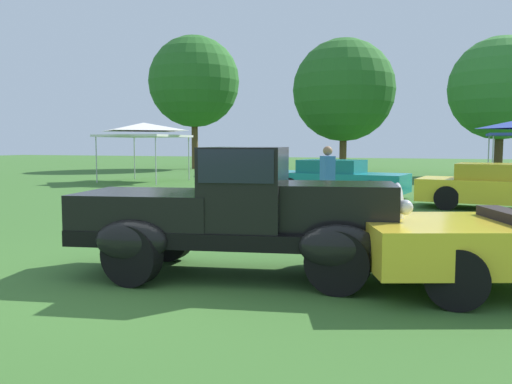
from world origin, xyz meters
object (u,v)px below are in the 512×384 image
show_car_yellow (499,187)px  show_car_teal (336,179)px  spectator_between_cars (327,179)px  canopy_tent_left_field (144,129)px  feature_pickup_truck (240,211)px

show_car_yellow → show_car_teal: bearing=159.2°
spectator_between_cars → canopy_tent_left_field: 13.96m
show_car_yellow → spectator_between_cars: size_ratio=2.55×
feature_pickup_truck → show_car_yellow: bearing=66.8°
canopy_tent_left_field → show_car_teal: bearing=-22.4°
show_car_teal → spectator_between_cars: (0.83, -4.98, 0.31)m
show_car_teal → show_car_yellow: size_ratio=1.08×
spectator_between_cars → canopy_tent_left_field: bearing=139.6°
feature_pickup_truck → show_car_yellow: (3.81, 8.90, -0.26)m
spectator_between_cars → feature_pickup_truck: bearing=-89.0°
show_car_teal → feature_pickup_truck: bearing=-85.0°
show_car_yellow → feature_pickup_truck: bearing=-113.2°
feature_pickup_truck → spectator_between_cars: (-0.10, 5.72, 0.05)m
show_car_yellow → canopy_tent_left_field: (-14.48, 5.81, 1.83)m
show_car_yellow → spectator_between_cars: spectator_between_cars is taller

